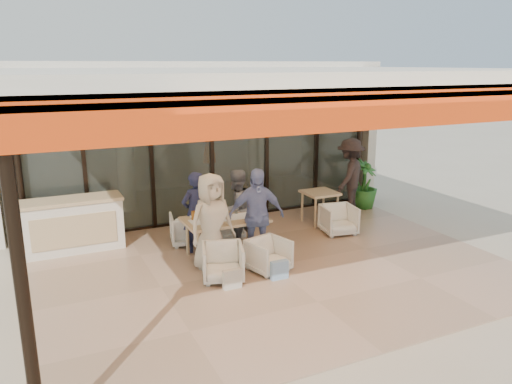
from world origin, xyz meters
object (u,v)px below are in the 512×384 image
diner_navy (195,213)px  dining_table (224,221)px  potted_palm (364,184)px  side_chair (339,218)px  chair_far_right (227,223)px  diner_cream (212,222)px  side_table (320,196)px  standing_woman (350,176)px  chair_near_left (223,261)px  host_counter (73,225)px  chair_far_left (188,227)px  chair_near_right (269,254)px  diner_periwinkle (256,216)px  diner_grey (236,208)px

diner_navy → dining_table: bearing=115.4°
potted_palm → side_chair: bearing=-140.7°
chair_far_right → diner_cream: (-0.84, -1.40, 0.55)m
side_table → standing_woman: 1.22m
side_chair → chair_near_left: bearing=-150.2°
host_counter → chair_far_left: size_ratio=2.72×
standing_woman → side_table: bearing=-12.2°
chair_near_left → standing_woman: size_ratio=0.38×
diner_navy → diner_cream: (0.00, -0.90, 0.07)m
dining_table → chair_near_right: dining_table is taller
side_table → side_chair: side_table is taller
chair_near_right → chair_near_left: bearing=164.3°
potted_palm → diner_periwinkle: bearing=-152.8°
chair_near_left → standing_woman: bearing=46.6°
dining_table → standing_woman: bearing=20.2°
chair_near_left → potted_palm: bearing=45.2°
diner_grey → diner_periwinkle: (0.00, -0.90, 0.10)m
dining_table → diner_navy: 0.61m
dining_table → diner_cream: (-0.41, -0.46, 0.17)m
chair_near_right → side_table: 2.91m
dining_table → diner_grey: 0.62m
chair_far_left → diner_navy: 0.67m
dining_table → chair_near_left: bearing=-113.3°
chair_near_right → standing_woman: 4.08m
dining_table → diner_navy: (-0.41, 0.44, 0.09)m
chair_near_left → diner_navy: 1.47m
dining_table → chair_near_left: size_ratio=2.21×
chair_far_left → dining_table: bearing=124.8°
chair_far_left → chair_near_left: 1.90m
chair_near_right → diner_grey: (-0.00, 1.40, 0.44)m
diner_grey → side_chair: 2.26m
chair_far_left → side_table: size_ratio=0.91×
chair_far_right → chair_near_right: bearing=94.1°
diner_cream → side_table: (3.04, 1.38, -0.22)m
chair_near_left → side_table: size_ratio=0.91×
diner_cream → standing_woman: (4.14, 1.83, 0.04)m
chair_far_right → diner_cream: size_ratio=0.36×
diner_periwinkle → diner_navy: bearing=144.0°
standing_woman → potted_palm: standing_woman is taller
chair_far_right → diner_cream: 1.72m
diner_periwinkle → side_chair: diner_periwinkle is taller
chair_near_left → diner_grey: size_ratio=0.45×
host_counter → diner_cream: diner_cream is taller
potted_palm → chair_far_left: bearing=-172.9°
chair_near_right → diner_navy: diner_navy is taller
diner_grey → diner_cream: 1.23m
chair_near_left → side_table: bearing=49.0°
diner_navy → standing_woman: bearing=175.1°
chair_near_right → standing_woman: bearing=19.5°
chair_near_right → diner_cream: size_ratio=0.37×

